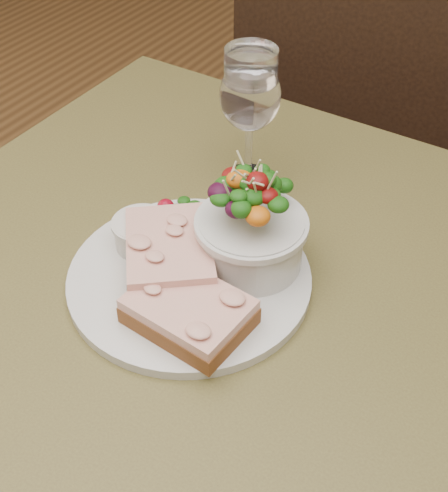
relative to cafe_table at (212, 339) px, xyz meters
The scene contains 9 objects.
cafe_table is the anchor object (origin of this frame).
chair_far 0.81m from the cafe_table, 98.08° to the left, with size 0.49×0.49×0.90m.
dinner_plate 0.11m from the cafe_table, 144.22° to the right, with size 0.27×0.27×0.01m, color silver.
sandwich_front 0.15m from the cafe_table, 73.97° to the right, with size 0.13×0.10×0.03m.
sandwich_back 0.15m from the cafe_table, 157.70° to the right, with size 0.15×0.16×0.03m.
ramekin 0.16m from the cafe_table, behind, with size 0.06×0.06×0.04m.
salad_bowl 0.18m from the cafe_table, 55.95° to the left, with size 0.12×0.12×0.13m.
garnish 0.17m from the cafe_table, 145.34° to the left, with size 0.05×0.04×0.02m.
wine_glass 0.30m from the cafe_table, 108.23° to the left, with size 0.08×0.08×0.18m.
Camera 1 is at (0.31, -0.46, 1.30)m, focal length 50.00 mm.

